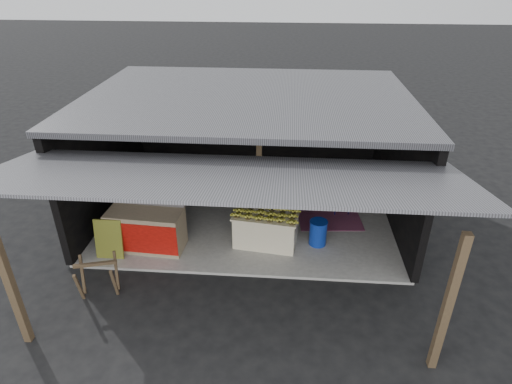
# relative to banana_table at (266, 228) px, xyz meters

# --- Properties ---
(ground) EXTENTS (80.00, 80.00, 0.00)m
(ground) POSITION_rel_banana_table_xyz_m (-0.51, -1.15, -0.44)
(ground) COLOR black
(ground) RESTS_ON ground
(concrete_slab) EXTENTS (7.00, 5.00, 0.06)m
(concrete_slab) POSITION_rel_banana_table_xyz_m (-0.51, 1.35, -0.41)
(concrete_slab) COLOR gray
(concrete_slab) RESTS_ON ground
(shophouse) EXTENTS (7.40, 7.29, 3.02)m
(shophouse) POSITION_rel_banana_table_xyz_m (-0.51, 1.67, 1.66)
(shophouse) COLOR black
(shophouse) RESTS_ON ground
(banana_table) EXTENTS (1.49, 1.03, 0.76)m
(banana_table) POSITION_rel_banana_table_xyz_m (0.00, 0.00, 0.00)
(banana_table) COLOR silver
(banana_table) RESTS_ON concrete_slab
(banana_pile) EXTENTS (1.37, 0.93, 0.15)m
(banana_pile) POSITION_rel_banana_table_xyz_m (0.00, 0.00, 0.46)
(banana_pile) COLOR gold
(banana_pile) RESTS_ON banana_table
(white_crate) EXTENTS (0.93, 0.65, 1.02)m
(white_crate) POSITION_rel_banana_table_xyz_m (0.08, 0.89, 0.12)
(white_crate) COLOR white
(white_crate) RESTS_ON concrete_slab
(neighbor_stall) EXTENTS (1.64, 0.82, 1.64)m
(neighbor_stall) POSITION_rel_banana_table_xyz_m (-2.57, -0.36, 0.11)
(neighbor_stall) COLOR #998466
(neighbor_stall) RESTS_ON concrete_slab
(green_signboard) EXTENTS (0.58, 0.19, 0.87)m
(green_signboard) POSITION_rel_banana_table_xyz_m (-3.25, -0.77, 0.05)
(green_signboard) COLOR black
(green_signboard) RESTS_ON concrete_slab
(sawhorse) EXTENTS (0.82, 0.81, 0.75)m
(sawhorse) POSITION_rel_banana_table_xyz_m (-3.04, -1.88, 0.03)
(sawhorse) COLOR #493924
(sawhorse) RESTS_ON ground
(water_barrel) EXTENTS (0.38, 0.38, 0.56)m
(water_barrel) POSITION_rel_banana_table_xyz_m (1.14, 0.03, -0.11)
(water_barrel) COLOR navy
(water_barrel) RESTS_ON concrete_slab
(plastic_chair) EXTENTS (0.48, 0.48, 0.89)m
(plastic_chair) POSITION_rel_banana_table_xyz_m (1.76, 1.58, 0.14)
(plastic_chair) COLOR black
(plastic_chair) RESTS_ON concrete_slab
(magenta_rug) EXTENTS (1.58, 1.12, 0.01)m
(magenta_rug) POSITION_rel_banana_table_xyz_m (1.50, 1.06, -0.38)
(magenta_rug) COLOR maroon
(magenta_rug) RESTS_ON concrete_slab
(picture_frames) EXTENTS (1.62, 0.04, 0.46)m
(picture_frames) POSITION_rel_banana_table_xyz_m (-0.68, 3.75, 1.49)
(picture_frames) COLOR black
(picture_frames) RESTS_ON shophouse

